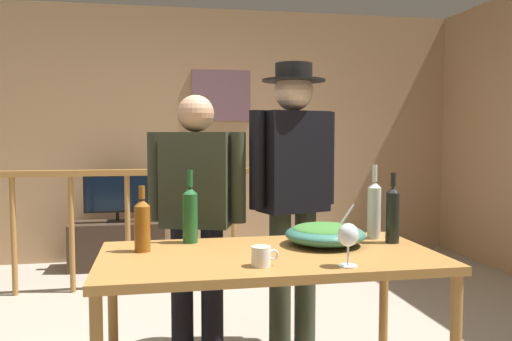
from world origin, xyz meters
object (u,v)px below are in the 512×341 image
tv_console (118,245)px  flat_screen_tv (117,194)px  person_standing_right (293,180)px  person_standing_left (196,205)px  framed_picture (221,95)px  wine_bottle_green (190,213)px  salad_bowl (325,233)px  wine_bottle_clear (374,209)px  wine_bottle_amber (142,224)px  serving_table (269,267)px  mug_white (262,256)px  wine_bottle_dark (393,214)px  stair_railing (131,212)px  wine_glass (348,236)px

tv_console → flat_screen_tv: (0.00, -0.03, 0.50)m
flat_screen_tv → person_standing_right: bearing=-61.6°
tv_console → person_standing_left: bearing=-74.8°
framed_picture → wine_bottle_green: size_ratio=1.65×
person_standing_left → framed_picture: bearing=-82.1°
tv_console → salad_bowl: 3.06m
wine_bottle_clear → wine_bottle_amber: wine_bottle_clear is taller
framed_picture → serving_table: (-0.16, -3.17, -1.02)m
framed_picture → person_standing_right: bearing=-87.2°
person_standing_left → mug_white: bearing=121.0°
framed_picture → serving_table: size_ratio=0.39×
flat_screen_tv → wine_bottle_amber: size_ratio=1.98×
framed_picture → person_standing_left: framed_picture is taller
wine_bottle_amber → wine_bottle_green: size_ratio=0.84×
mug_white → person_standing_left: person_standing_left is taller
wine_bottle_dark → wine_bottle_green: (-1.01, 0.20, 0.00)m
wine_bottle_amber → framed_picture: bearing=76.1°
salad_bowl → mug_white: salad_bowl is taller
stair_railing → serving_table: bearing=-70.9°
wine_glass → person_standing_left: bearing=120.1°
salad_bowl → wine_bottle_clear: bearing=20.4°
salad_bowl → wine_bottle_clear: 0.34m
wine_bottle_dark → mug_white: bearing=-155.2°
mug_white → person_standing_left: bearing=102.9°
tv_console → mug_white: mug_white is taller
wine_bottle_amber → person_standing_left: person_standing_left is taller
salad_bowl → wine_bottle_amber: wine_bottle_amber is taller
person_standing_left → tv_console: bearing=-56.6°
wine_glass → wine_bottle_clear: bearing=57.4°
framed_picture → mug_white: size_ratio=5.19×
wine_bottle_dark → wine_bottle_clear: size_ratio=0.92×
stair_railing → mug_white: stair_railing is taller
tv_console → wine_bottle_dark: 3.25m
wine_bottle_dark → stair_railing: bearing=125.1°
stair_railing → salad_bowl: 2.25m
wine_bottle_clear → person_standing_left: bearing=155.1°
stair_railing → wine_bottle_clear: (1.35, -1.87, 0.25)m
stair_railing → mug_white: (0.65, -2.34, 0.14)m
mug_white → wine_bottle_dark: bearing=24.8°
flat_screen_tv → wine_bottle_clear: (1.51, -2.61, 0.19)m
stair_railing → wine_bottle_clear: 2.32m
person_standing_left → wine_bottle_dark: bearing=168.3°
wine_bottle_green → wine_bottle_clear: bearing=-4.1°
salad_bowl → wine_bottle_green: (-0.66, 0.18, 0.09)m
salad_bowl → person_standing_left: 0.81m
serving_table → mug_white: (-0.08, -0.23, 0.11)m
framed_picture → person_standing_left: 2.67m
person_standing_left → stair_railing: bearing=-54.9°
tv_console → flat_screen_tv: bearing=-90.0°
tv_console → wine_bottle_green: size_ratio=2.41×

